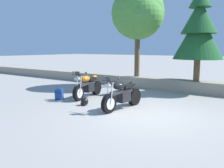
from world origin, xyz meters
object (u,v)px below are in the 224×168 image
motorcycle_black_centre (122,95)px  pine_tree_mid_left (199,29)px  motorcycle_orange_near_left (87,86)px  leafy_tree_far_left (139,14)px  rider_backpack (59,94)px  rider_helmet (85,102)px

motorcycle_black_centre → pine_tree_mid_left: bearing=75.1°
motorcycle_orange_near_left → leafy_tree_far_left: (0.34, 3.80, 3.37)m
rider_backpack → motorcycle_black_centre: bearing=5.3°
motorcycle_black_centre → leafy_tree_far_left: size_ratio=0.43×
motorcycle_black_centre → rider_backpack: (-2.86, -0.26, -0.24)m
rider_helmet → leafy_tree_far_left: size_ratio=0.06×
motorcycle_black_centre → leafy_tree_far_left: (-1.88, 4.55, 3.37)m
rider_backpack → motorcycle_orange_near_left: bearing=57.9°
leafy_tree_far_left → motorcycle_black_centre: bearing=-67.5°
motorcycle_black_centre → rider_helmet: (-1.39, -0.37, -0.35)m
pine_tree_mid_left → leafy_tree_far_left: bearing=-180.0°
rider_helmet → leafy_tree_far_left: leafy_tree_far_left is taller
motorcycle_orange_near_left → rider_helmet: (0.83, -1.12, -0.35)m
rider_backpack → leafy_tree_far_left: size_ratio=0.10×
pine_tree_mid_left → rider_helmet: bearing=-117.8°
rider_backpack → rider_helmet: (1.47, -0.11, -0.11)m
leafy_tree_far_left → pine_tree_mid_left: leafy_tree_far_left is taller
motorcycle_orange_near_left → motorcycle_black_centre: 2.34m
motorcycle_orange_near_left → motorcycle_black_centre: same height
rider_backpack → rider_helmet: rider_backpack is taller
motorcycle_orange_near_left → leafy_tree_far_left: leafy_tree_far_left is taller
motorcycle_orange_near_left → motorcycle_black_centre: bearing=-18.8°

